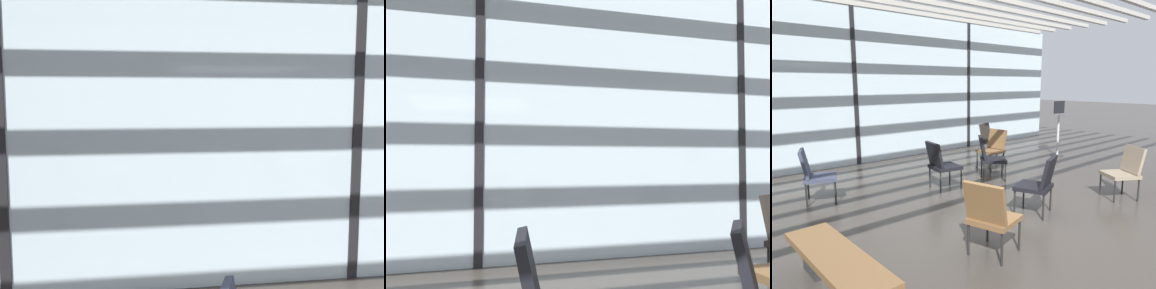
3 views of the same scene
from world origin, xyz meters
TOP-DOWN VIEW (x-y plane):
  - glass_curtain_wall at (0.00, 5.20)m, footprint 14.00×0.08m
  - window_mullion_0 at (-3.50, 5.20)m, footprint 0.10×0.12m
  - window_mullion_1 at (0.00, 5.20)m, footprint 0.10×0.12m
  - parked_airplane at (-1.50, 10.71)m, footprint 11.49×4.29m

SIDE VIEW (x-z plane):
  - glass_curtain_wall at x=0.00m, z-range 0.00..3.59m
  - window_mullion_0 at x=-3.50m, z-range 0.00..3.59m
  - window_mullion_1 at x=0.00m, z-range 0.00..3.59m
  - parked_airplane at x=-1.50m, z-range 0.00..4.29m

